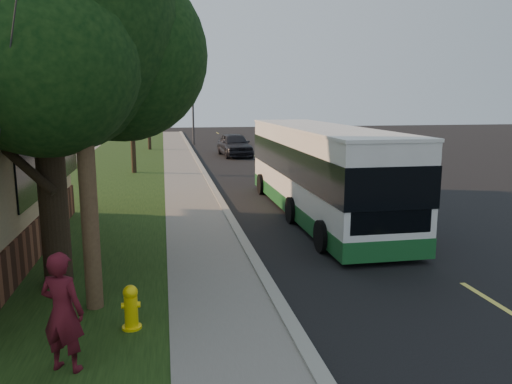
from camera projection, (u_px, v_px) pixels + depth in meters
ground at (286, 320)px, 8.64m from camera, size 120.00×120.00×0.00m
road at (325, 199)px, 19.02m from camera, size 8.00×80.00×0.01m
curb at (221, 201)px, 18.29m from camera, size 0.25×80.00×0.12m
sidewalk at (193, 203)px, 18.11m from camera, size 2.00×80.00×0.08m
grass_verge at (93, 207)px, 17.49m from camera, size 5.00×80.00×0.07m
fire_hydrant at (131, 307)px, 8.09m from camera, size 0.32×0.32×0.74m
utility_pole at (78, 45)px, 8.15m from camera, size 2.86×3.21×9.07m
leafy_tree at (43, 24)px, 9.50m from camera, size 6.30×6.00×7.80m
bare_tree_near at (132, 132)px, 25.01m from camera, size 1.38×1.21×4.31m
bare_tree_far at (149, 123)px, 36.72m from camera, size 1.38×1.21×4.03m
traffic_signal at (193, 106)px, 41.00m from camera, size 0.18×0.22×5.50m
transit_bus at (319, 169)px, 16.11m from camera, size 2.47×10.72×2.90m
skateboarder at (63, 312)px, 6.76m from camera, size 0.73×0.62×1.70m
distant_car at (235, 145)px, 33.18m from camera, size 2.10×4.63×1.54m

